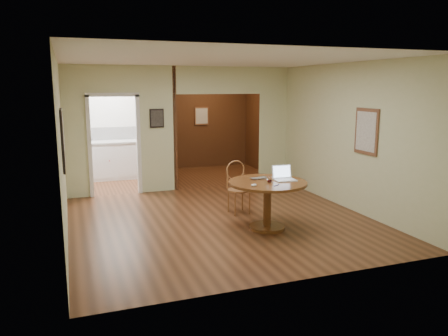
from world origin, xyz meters
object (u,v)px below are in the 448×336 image
object	(u,v)px
dining_table	(267,194)
chair	(238,184)
closed_laptop	(261,179)
open_laptop	(284,176)

from	to	relation	value
dining_table	chair	size ratio (longest dim) A/B	1.32
dining_table	closed_laptop	distance (m)	0.28
dining_table	open_laptop	bearing A→B (deg)	4.93
dining_table	chair	distance (m)	1.04
chair	open_laptop	size ratio (longest dim) A/B	2.75
open_laptop	dining_table	bearing A→B (deg)	-170.76
dining_table	open_laptop	world-z (taller)	open_laptop
chair	open_laptop	world-z (taller)	open_laptop
closed_laptop	dining_table	bearing A→B (deg)	-87.56
chair	closed_laptop	size ratio (longest dim) A/B	3.11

